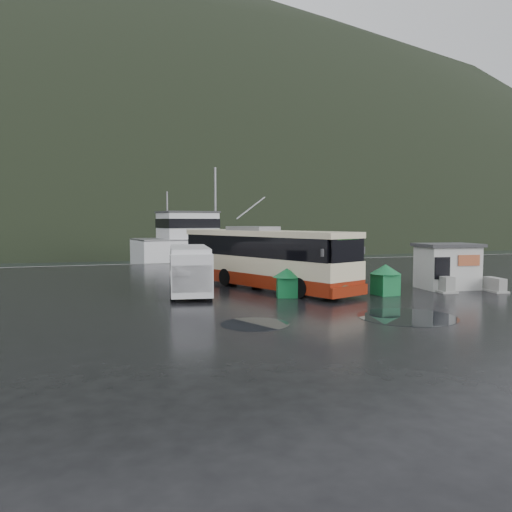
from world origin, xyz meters
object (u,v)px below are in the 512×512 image
object	(u,v)px
white_van	(190,294)
waste_bin_right	(385,295)
fishing_trawler	(242,256)
jersey_barrier_b	(495,292)
waste_bin_left	(287,297)
jersey_barrier_a	(442,292)
coach_bus	(264,288)
dome_tent	(329,298)
jersey_barrier_c	(465,288)
ticket_kiosk	(447,289)

from	to	relation	value
white_van	waste_bin_right	world-z (taller)	white_van
waste_bin_right	fishing_trawler	world-z (taller)	fishing_trawler
jersey_barrier_b	waste_bin_left	bearing A→B (deg)	170.76
waste_bin_right	jersey_barrier_b	xyz separation A→B (m)	(5.88, -0.83, 0.00)
jersey_barrier_a	jersey_barrier_b	bearing A→B (deg)	-18.39
waste_bin_left	jersey_barrier_a	world-z (taller)	waste_bin_left
coach_bus	white_van	bearing A→B (deg)	172.49
dome_tent	white_van	bearing A→B (deg)	151.40
jersey_barrier_b	jersey_barrier_c	world-z (taller)	jersey_barrier_c
coach_bus	ticket_kiosk	xyz separation A→B (m)	(9.03, -3.44, 0.00)
coach_bus	dome_tent	world-z (taller)	coach_bus
waste_bin_right	jersey_barrier_c	size ratio (longest dim) A/B	0.92
jersey_barrier_b	fishing_trawler	world-z (taller)	fishing_trawler
waste_bin_left	ticket_kiosk	xyz separation A→B (m)	(9.11, -0.02, 0.00)
dome_tent	ticket_kiosk	distance (m)	7.40
coach_bus	white_van	distance (m)	4.37
jersey_barrier_a	fishing_trawler	world-z (taller)	fishing_trawler
jersey_barrier_b	fishing_trawler	xyz separation A→B (m)	(-4.52, 28.97, 0.00)
ticket_kiosk	jersey_barrier_b	xyz separation A→B (m)	(1.54, -1.72, 0.00)
waste_bin_right	ticket_kiosk	distance (m)	4.43
waste_bin_right	fishing_trawler	distance (m)	28.17
waste_bin_right	ticket_kiosk	world-z (taller)	ticket_kiosk
coach_bus	ticket_kiosk	bearing A→B (deg)	-42.55
dome_tent	waste_bin_right	bearing A→B (deg)	-0.56
jersey_barrier_a	jersey_barrier_c	size ratio (longest dim) A/B	1.00
white_van	jersey_barrier_c	xyz separation A→B (m)	(14.27, -2.58, 0.00)
waste_bin_right	jersey_barrier_b	bearing A→B (deg)	-8.01
jersey_barrier_b	jersey_barrier_c	bearing A→B (deg)	109.66
fishing_trawler	jersey_barrier_b	bearing A→B (deg)	-89.64
white_van	waste_bin_left	size ratio (longest dim) A/B	4.15
ticket_kiosk	jersey_barrier_b	world-z (taller)	ticket_kiosk
waste_bin_left	fishing_trawler	size ratio (longest dim) A/B	0.05
white_van	dome_tent	distance (m)	6.75
coach_bus	waste_bin_left	size ratio (longest dim) A/B	8.62
coach_bus	fishing_trawler	xyz separation A→B (m)	(6.05, 23.81, 0.00)
jersey_barrier_a	waste_bin_left	bearing A→B (deg)	173.71
white_van	waste_bin_left	distance (m)	4.79
coach_bus	white_van	xyz separation A→B (m)	(-4.24, -1.07, 0.00)
waste_bin_right	jersey_barrier_c	xyz separation A→B (m)	(5.34, 0.68, 0.00)
dome_tent	fishing_trawler	bearing A→B (deg)	81.17
jersey_barrier_c	fishing_trawler	bearing A→B (deg)	98.24
waste_bin_left	waste_bin_right	bearing A→B (deg)	-10.75
dome_tent	jersey_barrier_c	xyz separation A→B (m)	(8.35, 0.65, 0.00)
dome_tent	jersey_barrier_c	bearing A→B (deg)	4.46
waste_bin_left	dome_tent	size ratio (longest dim) A/B	0.53
waste_bin_right	jersey_barrier_b	world-z (taller)	waste_bin_right
dome_tent	fishing_trawler	world-z (taller)	fishing_trawler
white_van	jersey_barrier_a	bearing A→B (deg)	-6.33
coach_bus	ticket_kiosk	size ratio (longest dim) A/B	3.82
waste_bin_left	white_van	bearing A→B (deg)	150.52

